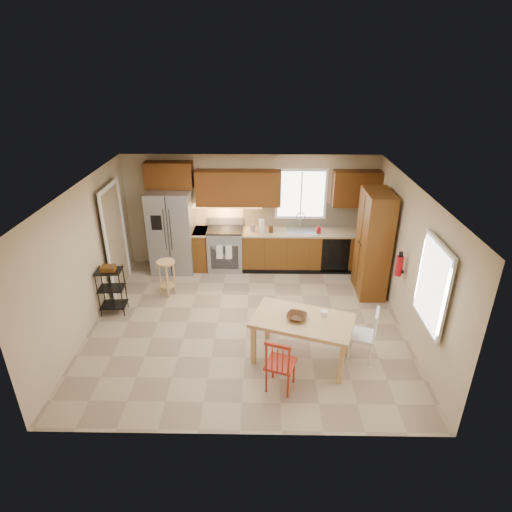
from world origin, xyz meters
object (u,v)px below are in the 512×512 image
object	(u,v)px
fire_extinguisher	(399,266)
table_bowl	(296,319)
dining_table	(302,339)
pantry	(373,244)
bar_stool	(167,278)
soap_bottle	(319,229)
refrigerator	(172,231)
utility_cart	(112,291)
chair_white	(362,334)
table_jar	(324,314)
range_stove	(226,249)
chair_red	(281,363)

from	to	relation	value
fire_extinguisher	table_bowl	bearing A→B (deg)	-148.34
table_bowl	dining_table	bearing A→B (deg)	0.00
pantry	bar_stool	world-z (taller)	pantry
soap_bottle	dining_table	xyz separation A→B (m)	(-0.59, -3.08, -0.63)
refrigerator	pantry	world-z (taller)	pantry
refrigerator	utility_cart	xyz separation A→B (m)	(-0.80, -1.79, -0.45)
chair_white	table_jar	size ratio (longest dim) A/B	7.12
range_stove	pantry	size ratio (longest dim) A/B	0.44
fire_extinguisher	chair_white	xyz separation A→B (m)	(-0.79, -1.08, -0.66)
table_jar	bar_stool	bearing A→B (deg)	146.55
soap_bottle	refrigerator	bearing A→B (deg)	179.55
table_bowl	chair_red	bearing A→B (deg)	-111.48
bar_stool	dining_table	bearing A→B (deg)	-58.88
dining_table	chair_red	bearing A→B (deg)	-99.74
pantry	chair_white	distance (m)	2.29
chair_white	bar_stool	size ratio (longest dim) A/B	1.20
range_stove	dining_table	bearing A→B (deg)	-65.49
dining_table	table_jar	distance (m)	0.53
soap_bottle	dining_table	world-z (taller)	soap_bottle
pantry	fire_extinguisher	bearing A→B (deg)	-79.22
pantry	utility_cart	xyz separation A→B (m)	(-4.93, -0.87, -0.59)
table_jar	utility_cart	world-z (taller)	utility_cart
range_stove	utility_cart	world-z (taller)	range_stove
soap_bottle	dining_table	bearing A→B (deg)	-100.80
refrigerator	range_stove	bearing A→B (deg)	2.99
refrigerator	utility_cart	bearing A→B (deg)	-114.05
refrigerator	soap_bottle	bearing A→B (deg)	-0.45
dining_table	table_jar	bearing A→B (deg)	34.50
pantry	bar_stool	bearing A→B (deg)	-177.09
dining_table	chair_red	size ratio (longest dim) A/B	1.70
pantry	table_jar	xyz separation A→B (m)	(-1.21, -2.09, -0.28)
range_stove	soap_bottle	world-z (taller)	soap_bottle
refrigerator	soap_bottle	world-z (taller)	refrigerator
refrigerator	fire_extinguisher	xyz separation A→B (m)	(4.33, -1.98, 0.19)
table_bowl	pantry	bearing A→B (deg)	53.18
range_stove	bar_stool	xyz separation A→B (m)	(-1.07, -1.19, -0.09)
utility_cart	bar_stool	bearing A→B (deg)	33.16
refrigerator	table_jar	world-z (taller)	refrigerator
pantry	chair_white	size ratio (longest dim) A/B	2.37
range_stove	chair_red	distance (m)	3.97
chair_white	soap_bottle	bearing A→B (deg)	25.38
fire_extinguisher	utility_cart	bearing A→B (deg)	177.96
chair_white	table_jar	xyz separation A→B (m)	(-0.62, 0.04, 0.33)
table_jar	dining_table	bearing A→B (deg)	-164.05
fire_extinguisher	table_jar	size ratio (longest dim) A/B	2.89
range_stove	chair_red	xyz separation A→B (m)	(1.09, -3.81, -0.02)
table_bowl	soap_bottle	bearing A→B (deg)	77.52
range_stove	fire_extinguisher	xyz separation A→B (m)	(3.18, -2.04, 0.64)
fire_extinguisher	bar_stool	bearing A→B (deg)	168.77
pantry	fire_extinguisher	distance (m)	1.07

